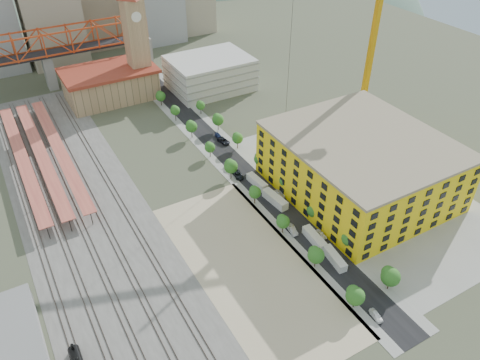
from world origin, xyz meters
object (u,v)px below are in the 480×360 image
site_trailer_d (257,182)px  construction_building (360,165)px  car_0 (376,316)px  tower_crane (364,33)px  site_trailer_c (275,199)px  clock_tower (135,28)px  site_trailer_b (314,238)px  site_trailer_a (335,258)px

site_trailer_d → construction_building: bearing=-38.3°
site_trailer_d → car_0: site_trailer_d is taller
tower_crane → site_trailer_c: 64.99m
clock_tower → site_trailer_b: clock_tower is taller
clock_tower → site_trailer_c: (8.00, -92.79, -27.36)m
construction_building → site_trailer_a: (-26.00, -21.20, -8.22)m
clock_tower → site_trailer_a: clock_tower is taller
clock_tower → tower_crane: 90.23m
tower_crane → site_trailer_c: bearing=-154.5°
construction_building → site_trailer_b: bearing=-154.3°
clock_tower → tower_crane: (56.89, -69.51, 8.57)m
construction_building → tower_crane: 47.22m
car_0 → construction_building: bearing=63.0°
clock_tower → construction_building: 107.36m
site_trailer_c → car_0: 47.30m
tower_crane → site_trailer_d: (-48.89, -12.79, -36.06)m
site_trailer_c → car_0: site_trailer_c is taller
site_trailer_a → site_trailer_d: bearing=97.3°
site_trailer_b → site_trailer_c: (0.00, 19.70, 0.09)m
site_trailer_a → clock_tower: bearing=101.1°
construction_building → site_trailer_a: 34.54m
clock_tower → site_trailer_d: 87.14m
site_trailer_b → site_trailer_c: 19.70m
construction_building → tower_crane: bearing=53.1°
construction_building → site_trailer_d: (-26.00, 17.69, -8.20)m
site_trailer_a → car_0: size_ratio=2.10×
construction_building → site_trailer_c: size_ratio=5.18×
car_0 → clock_tower: bearing=101.0°
clock_tower → site_trailer_c: bearing=-85.1°
construction_building → site_trailer_b: (-26.00, -12.49, -8.16)m
tower_crane → construction_building: bearing=-126.9°
clock_tower → site_trailer_a: bearing=-86.2°
clock_tower → site_trailer_b: (8.00, -112.49, -27.45)m
clock_tower → site_trailer_c: 97.07m
site_trailer_c → site_trailer_d: bearing=84.5°
site_trailer_c → site_trailer_a: bearing=-95.5°
site_trailer_c → site_trailer_d: 10.49m
tower_crane → site_trailer_b: 74.40m
tower_crane → site_trailer_a: bearing=-133.4°
site_trailer_a → site_trailer_c: 28.40m
tower_crane → site_trailer_d: bearing=-165.3°
tower_crane → car_0: (-51.89, -70.49, -36.56)m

